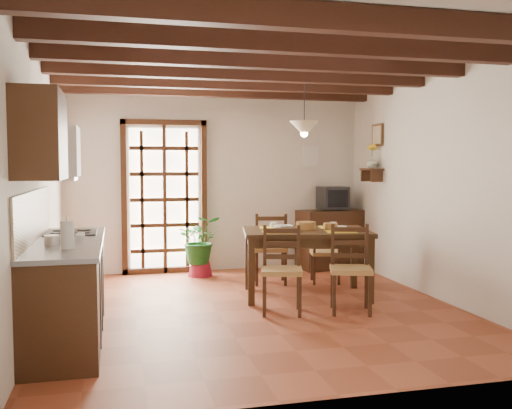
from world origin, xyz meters
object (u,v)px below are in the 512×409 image
object	(u,v)px
sideboard	(332,239)
potted_plant	(200,237)
dining_table	(306,238)
chair_near_right	(351,285)
chair_far_left	(270,261)
crt_tv	(333,198)
pendant_lamp	(304,127)
kitchen_counter	(67,288)
chair_far_right	(325,264)
chair_near_left	(282,286)

from	to	relation	value
sideboard	potted_plant	distance (m)	2.12
potted_plant	dining_table	bearing A→B (deg)	-55.67
chair_near_right	sideboard	xyz separation A→B (m)	(0.80, 2.58, 0.16)
chair_far_left	crt_tv	bearing A→B (deg)	-133.77
pendant_lamp	chair_near_right	bearing A→B (deg)	-76.04
kitchen_counter	chair_far_left	size ratio (longest dim) A/B	2.32
kitchen_counter	chair_far_left	distance (m)	3.14
chair_far_right	crt_tv	bearing A→B (deg)	-103.07
chair_near_right	pendant_lamp	world-z (taller)	pendant_lamp
sideboard	potted_plant	xyz separation A→B (m)	(-2.11, -0.16, 0.11)
kitchen_counter	potted_plant	distance (m)	3.12
chair_near_left	potted_plant	bearing A→B (deg)	119.46
dining_table	chair_far_right	world-z (taller)	chair_far_right
chair_far_left	pendant_lamp	size ratio (longest dim) A/B	1.15
sideboard	chair_far_right	bearing A→B (deg)	-125.37
chair_near_left	crt_tv	distance (m)	2.99
dining_table	chair_near_right	distance (m)	0.96
chair_near_right	chair_far_left	bearing A→B (deg)	123.69
chair_far_left	chair_far_right	bearing A→B (deg)	-179.90
kitchen_counter	chair_near_left	bearing A→B (deg)	10.05
dining_table	potted_plant	xyz separation A→B (m)	(-1.08, 1.58, -0.15)
chair_near_right	chair_far_right	size ratio (longest dim) A/B	1.14
dining_table	sideboard	xyz separation A→B (m)	(1.03, 1.74, -0.26)
sideboard	chair_near_right	bearing A→B (deg)	-116.43
dining_table	crt_tv	distance (m)	2.05
chair_near_left	pendant_lamp	bearing A→B (deg)	72.57
sideboard	crt_tv	world-z (taller)	crt_tv
dining_table	chair_far_left	xyz separation A→B (m)	(-0.23, 0.83, -0.41)
dining_table	sideboard	bearing A→B (deg)	70.03
dining_table	pendant_lamp	xyz separation A→B (m)	(-0.00, 0.10, 1.36)
chair_near_left	sideboard	world-z (taller)	chair_near_left
chair_near_left	chair_near_right	size ratio (longest dim) A/B	0.99
chair_far_right	pendant_lamp	xyz separation A→B (m)	(-0.52, -0.59, 1.81)
dining_table	crt_tv	bearing A→B (deg)	69.95
dining_table	chair_near_left	world-z (taller)	chair_near_left
crt_tv	chair_far_left	bearing A→B (deg)	-147.92
potted_plant	chair_far_left	bearing A→B (deg)	-41.36
chair_near_left	chair_far_right	world-z (taller)	chair_near_left
kitchen_counter	dining_table	world-z (taller)	kitchen_counter
chair_near_right	potted_plant	world-z (taller)	potted_plant
chair_far_left	chair_far_right	size ratio (longest dim) A/B	1.16
chair_far_right	potted_plant	world-z (taller)	potted_plant
chair_far_left	chair_near_right	bearing A→B (deg)	116.05
chair_near_right	sideboard	bearing A→B (deg)	90.99
crt_tv	pendant_lamp	bearing A→B (deg)	-125.76
chair_near_left	sideboard	distance (m)	2.89
kitchen_counter	chair_near_right	bearing A→B (deg)	4.85
chair_near_right	potted_plant	distance (m)	2.76
chair_far_right	chair_far_left	bearing A→B (deg)	2.73
kitchen_counter	potted_plant	size ratio (longest dim) A/B	1.23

